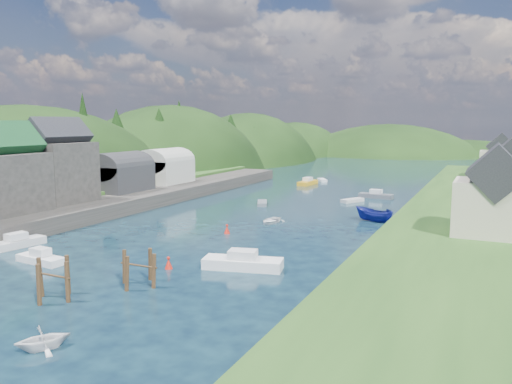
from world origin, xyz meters
The scene contains 14 objects.
ground centered at (0.00, 50.00, 0.00)m, with size 600.00×600.00×0.00m, color black.
hillside_left centered at (-45.00, 75.00, -8.03)m, with size 44.00×245.56×52.00m.
far_hills centered at (1.22, 174.01, -10.80)m, with size 103.00×68.00×44.00m.
hill_trees centered at (0.74, 65.02, 11.15)m, with size 90.17×147.25×12.92m.
quay_left centered at (-24.00, 20.00, 1.00)m, with size 12.00×110.00×2.00m, color #2D2B28.
terrace_left_grass centered at (-31.00, 20.00, 1.25)m, with size 12.00×110.00×2.50m, color #234719.
boat_sheds centered at (-26.00, 39.00, 5.27)m, with size 7.00×21.00×7.50m.
terrace_right centered at (25.00, 40.00, 1.20)m, with size 16.00×120.00×2.40m, color #234719.
right_bank_cottages centered at (28.00, 48.33, 5.84)m, with size 9.00×59.24×8.41m.
piling_cluster_near centered at (-1.53, -2.90, 1.20)m, with size 3.17×2.96×3.53m.
piling_cluster_far centered at (2.06, 2.18, 1.08)m, with size 3.43×3.18×3.29m.
channel_buoy_near centered at (1.51, 6.89, 0.48)m, with size 0.70×0.70×1.10m.
channel_buoy_far centered at (-0.53, 21.30, 0.48)m, with size 0.70×0.70×1.10m.
moored_boats centered at (-1.36, 21.18, 0.65)m, with size 36.10×88.06×2.35m.
Camera 1 is at (26.45, -28.01, 12.71)m, focal length 35.00 mm.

